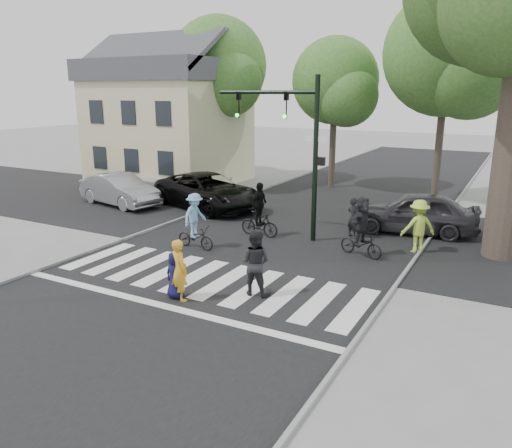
{
  "coord_description": "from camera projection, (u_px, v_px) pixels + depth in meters",
  "views": [
    {
      "loc": [
        7.91,
        -10.61,
        5.43
      ],
      "look_at": [
        0.5,
        3.0,
        1.3
      ],
      "focal_mm": 35.0,
      "sensor_mm": 36.0,
      "label": 1
    }
  ],
  "objects": [
    {
      "name": "ground",
      "position": [
        190.0,
        290.0,
        14.06
      ],
      "size": [
        120.0,
        120.0,
        0.0
      ],
      "primitive_type": "plane",
      "color": "gray",
      "rests_on": "ground"
    },
    {
      "name": "road_stem",
      "position": [
        270.0,
        244.0,
        18.31
      ],
      "size": [
        10.0,
        70.0,
        0.01
      ],
      "primitive_type": "cube",
      "color": "black",
      "rests_on": "ground"
    },
    {
      "name": "road_cross",
      "position": [
        303.0,
        225.0,
        20.85
      ],
      "size": [
        70.0,
        10.0,
        0.01
      ],
      "primitive_type": "cube",
      "color": "black",
      "rests_on": "ground"
    },
    {
      "name": "curb_left",
      "position": [
        161.0,
        226.0,
        20.63
      ],
      "size": [
        0.1,
        70.0,
        0.1
      ],
      "primitive_type": "cube",
      "color": "gray",
      "rests_on": "ground"
    },
    {
      "name": "curb_right",
      "position": [
        410.0,
        265.0,
        15.96
      ],
      "size": [
        0.1,
        70.0,
        0.1
      ],
      "primitive_type": "cube",
      "color": "gray",
      "rests_on": "ground"
    },
    {
      "name": "crosswalk",
      "position": [
        203.0,
        282.0,
        14.62
      ],
      "size": [
        10.0,
        3.85,
        0.01
      ],
      "color": "silver",
      "rests_on": "ground"
    },
    {
      "name": "traffic_signal",
      "position": [
        294.0,
        135.0,
        18.15
      ],
      "size": [
        4.45,
        0.29,
        6.0
      ],
      "color": "black",
      "rests_on": "ground"
    },
    {
      "name": "bg_tree_0",
      "position": [
        159.0,
        80.0,
        32.4
      ],
      "size": [
        5.46,
        5.2,
        8.97
      ],
      "color": "brown",
      "rests_on": "ground"
    },
    {
      "name": "bg_tree_1",
      "position": [
        220.0,
        70.0,
        29.51
      ],
      "size": [
        6.09,
        5.8,
        9.8
      ],
      "color": "brown",
      "rests_on": "ground"
    },
    {
      "name": "bg_tree_2",
      "position": [
        338.0,
        85.0,
        27.49
      ],
      "size": [
        5.04,
        4.8,
        8.4
      ],
      "color": "brown",
      "rests_on": "ground"
    },
    {
      "name": "bg_tree_3",
      "position": [
        453.0,
        58.0,
        23.24
      ],
      "size": [
        6.3,
        6.0,
        10.2
      ],
      "color": "brown",
      "rests_on": "ground"
    },
    {
      "name": "house",
      "position": [
        169.0,
        119.0,
        30.26
      ],
      "size": [
        8.4,
        8.1,
        8.82
      ],
      "color": "beige",
      "rests_on": "ground"
    },
    {
      "name": "pedestrian_woman",
      "position": [
        179.0,
        270.0,
        13.21
      ],
      "size": [
        0.73,
        0.63,
        1.7
      ],
      "primitive_type": "imported",
      "rotation": [
        0.0,
        0.0,
        2.71
      ],
      "color": "gold",
      "rests_on": "ground"
    },
    {
      "name": "pedestrian_child",
      "position": [
        175.0,
        275.0,
        13.39
      ],
      "size": [
        0.66,
        0.45,
        1.31
      ],
      "primitive_type": "imported",
      "rotation": [
        0.0,
        0.0,
        3.1
      ],
      "color": "#11113B",
      "rests_on": "ground"
    },
    {
      "name": "pedestrian_adult",
      "position": [
        255.0,
        263.0,
        13.57
      ],
      "size": [
        0.97,
        0.8,
        1.85
      ],
      "primitive_type": "imported",
      "rotation": [
        0.0,
        0.0,
        3.26
      ],
      "color": "black",
      "rests_on": "ground"
    },
    {
      "name": "cyclist_left",
      "position": [
        195.0,
        225.0,
        17.61
      ],
      "size": [
        1.63,
        1.08,
        2.0
      ],
      "color": "black",
      "rests_on": "ground"
    },
    {
      "name": "cyclist_mid",
      "position": [
        259.0,
        214.0,
        19.12
      ],
      "size": [
        1.63,
        0.99,
        2.1
      ],
      "color": "black",
      "rests_on": "ground"
    },
    {
      "name": "cyclist_right",
      "position": [
        362.0,
        230.0,
        16.77
      ],
      "size": [
        1.72,
        1.59,
        2.06
      ],
      "color": "black",
      "rests_on": "ground"
    },
    {
      "name": "car_suv",
      "position": [
        208.0,
        191.0,
        23.78
      ],
      "size": [
        6.55,
        4.59,
        1.66
      ],
      "primitive_type": "imported",
      "rotation": [
        0.0,
        0.0,
        1.23
      ],
      "color": "black",
      "rests_on": "ground"
    },
    {
      "name": "car_silver",
      "position": [
        119.0,
        190.0,
        24.42
      ],
      "size": [
        4.91,
        2.54,
        1.54
      ],
      "primitive_type": "imported",
      "rotation": [
        0.0,
        0.0,
        1.37
      ],
      "color": "#97989C",
      "rests_on": "ground"
    },
    {
      "name": "car_grey",
      "position": [
        415.0,
        213.0,
        19.59
      ],
      "size": [
        5.05,
        2.63,
        1.64
      ],
      "primitive_type": "imported",
      "rotation": [
        0.0,
        0.0,
        -1.42
      ],
      "color": "#333238",
      "rests_on": "ground"
    },
    {
      "name": "bystander_hivis",
      "position": [
        418.0,
        226.0,
        17.16
      ],
      "size": [
        1.38,
        1.27,
        1.87
      ],
      "primitive_type": "imported",
      "rotation": [
        0.0,
        0.0,
        3.77
      ],
      "color": "#B7DE3E",
      "rests_on": "ground"
    },
    {
      "name": "bystander_dark",
      "position": [
        353.0,
        217.0,
        19.01
      ],
      "size": [
        0.67,
        0.59,
        1.55
      ],
      "primitive_type": "imported",
      "rotation": [
        0.0,
        0.0,
        2.65
      ],
      "color": "black",
      "rests_on": "ground"
    }
  ]
}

